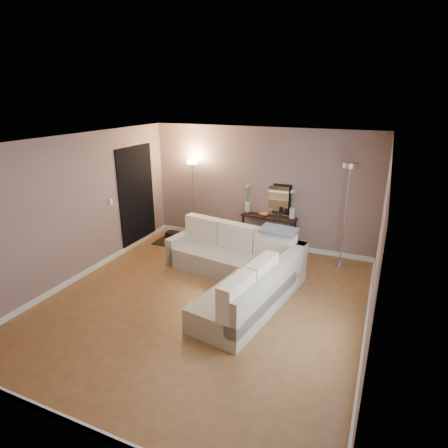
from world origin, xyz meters
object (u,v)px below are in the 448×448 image
at_px(sectional_sofa, 238,268).
at_px(console_table, 265,230).
at_px(floor_lamp_unlit, 347,195).
at_px(floor_lamp_lit, 193,184).

height_order(sectional_sofa, console_table, sectional_sofa).
bearing_deg(sectional_sofa, floor_lamp_unlit, 45.61).
distance_m(sectional_sofa, floor_lamp_unlit, 2.49).
height_order(floor_lamp_lit, floor_lamp_unlit, floor_lamp_unlit).
bearing_deg(floor_lamp_unlit, console_table, 170.31).
bearing_deg(floor_lamp_unlit, floor_lamp_lit, 176.39).
relative_size(sectional_sofa, console_table, 2.34).
xyz_separation_m(console_table, floor_lamp_unlit, (1.66, -0.28, 1.03)).
xyz_separation_m(sectional_sofa, floor_lamp_lit, (-1.82, 1.81, 0.96)).
distance_m(console_table, floor_lamp_lit, 1.94).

